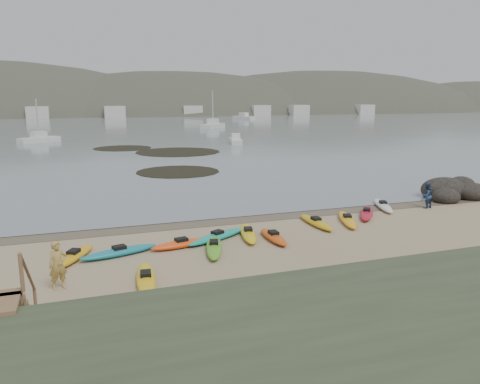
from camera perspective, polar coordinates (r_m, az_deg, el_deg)
name	(u,v)px	position (r m, az deg, el deg)	size (l,w,h in m)	color
ground	(240,217)	(27.25, 0.00, -3.09)	(600.00, 600.00, 0.00)	tan
wet_sand	(242,218)	(26.97, 0.21, -3.24)	(60.00, 60.00, 0.00)	brown
water	(88,108)	(325.09, -18.00, 9.67)	(1200.00, 1200.00, 0.00)	slate
kayaks	(256,234)	(23.43, 2.02, -5.10)	(20.51, 11.08, 0.34)	white
person_west	(58,265)	(18.27, -21.31, -8.32)	(0.66, 0.43, 1.80)	tan
person_east	(427,196)	(31.59, 21.79, -0.41)	(0.78, 0.61, 1.60)	navy
rock_cluster	(453,194)	(35.90, 24.55, -0.22)	(5.18, 3.79, 1.70)	black
kelp_mats	(162,155)	(57.66, -9.51, 4.49)	(15.50, 30.72, 0.04)	black
moored_boats	(117,125)	(113.75, -14.78, 7.90)	(90.03, 82.31, 1.33)	silver
far_hills	(184,146)	(225.24, -6.88, 5.54)	(550.00, 135.00, 80.00)	#384235
far_town	(119,112)	(170.60, -14.52, 9.44)	(199.00, 5.00, 4.00)	beige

